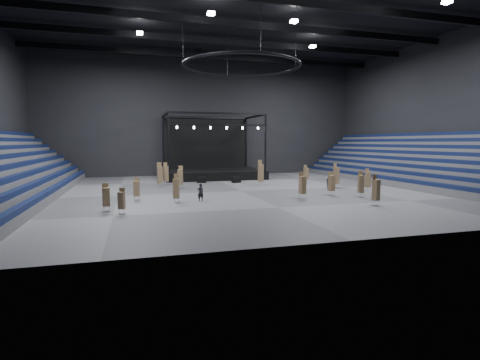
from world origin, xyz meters
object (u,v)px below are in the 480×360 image
object	(u,v)px
chair_stack_11	(261,172)
stage	(211,168)
crew_member	(329,182)
chair_stack_4	(336,175)
chair_stack_1	(160,174)
flight_case_left	(202,180)
chair_stack_14	(302,184)
man_center	(200,192)
chair_stack_3	(176,188)
chair_stack_2	(306,173)
chair_stack_6	(376,189)
chair_stack_0	(180,177)
chair_stack_5	(166,173)
flight_case_mid	(237,180)
chair_stack_13	(368,179)
chair_stack_9	(332,183)
chair_stack_8	(137,188)
chair_stack_10	(361,184)
flight_case_right	(235,179)
chair_stack_7	(122,200)
chair_stack_12	(106,196)

from	to	relation	value
chair_stack_11	stage	bearing A→B (deg)	97.19
crew_member	stage	bearing A→B (deg)	36.64
chair_stack_4	chair_stack_11	distance (m)	8.87
chair_stack_1	chair_stack_4	bearing A→B (deg)	-28.03
flight_case_left	chair_stack_14	bearing A→B (deg)	-67.00
flight_case_left	stage	bearing A→B (deg)	69.27
crew_member	man_center	bearing A→B (deg)	113.96
flight_case_left	chair_stack_3	distance (m)	15.99
chair_stack_2	chair_stack_3	size ratio (longest dim) A/B	0.91
man_center	chair_stack_14	bearing A→B (deg)	162.43
chair_stack_6	chair_stack_11	world-z (taller)	chair_stack_11
chair_stack_0	chair_stack_5	world-z (taller)	chair_stack_5
flight_case_mid	chair_stack_11	bearing A→B (deg)	-58.34
chair_stack_13	crew_member	distance (m)	4.14
chair_stack_4	chair_stack_9	bearing A→B (deg)	-144.68
chair_stack_8	chair_stack_11	xyz separation A→B (m)	(14.60, 8.49, 0.43)
chair_stack_10	chair_stack_4	bearing A→B (deg)	92.04
flight_case_left	chair_stack_5	bearing A→B (deg)	-165.76
chair_stack_8	chair_stack_13	distance (m)	23.82
chair_stack_2	chair_stack_5	world-z (taller)	chair_stack_5
chair_stack_8	flight_case_mid	bearing A→B (deg)	55.82
chair_stack_1	chair_stack_11	world-z (taller)	chair_stack_11
flight_case_right	chair_stack_7	size ratio (longest dim) A/B	0.59
flight_case_right	chair_stack_0	distance (m)	9.72
chair_stack_4	man_center	xyz separation A→B (m)	(-16.80, -5.85, -0.64)
flight_case_left	chair_stack_11	bearing A→B (deg)	-34.40
chair_stack_1	chair_stack_6	world-z (taller)	chair_stack_1
chair_stack_2	chair_stack_6	bearing A→B (deg)	-108.61
chair_stack_10	man_center	xyz separation A→B (m)	(-15.10, 1.55, -0.50)
flight_case_right	flight_case_mid	bearing A→B (deg)	-97.27
chair_stack_4	crew_member	world-z (taller)	chair_stack_4
chair_stack_0	chair_stack_2	xyz separation A→B (m)	(16.39, 2.14, -0.14)
chair_stack_4	chair_stack_9	world-z (taller)	chair_stack_4
chair_stack_11	chair_stack_13	distance (m)	12.39
chair_stack_0	crew_member	distance (m)	16.63
chair_stack_12	chair_stack_7	bearing A→B (deg)	-60.49
chair_stack_14	chair_stack_7	bearing A→B (deg)	-177.29
flight_case_left	man_center	xyz separation A→B (m)	(-2.74, -14.85, 0.41)
flight_case_right	chair_stack_5	xyz separation A→B (m)	(-9.10, -1.35, 1.03)
flight_case_right	chair_stack_11	bearing A→B (deg)	-67.24
chair_stack_0	chair_stack_2	world-z (taller)	chair_stack_0
chair_stack_3	chair_stack_13	bearing A→B (deg)	25.87
chair_stack_9	flight_case_right	bearing A→B (deg)	101.43
chair_stack_2	chair_stack_9	world-z (taller)	chair_stack_9
flight_case_mid	chair_stack_8	bearing A→B (deg)	-136.45
flight_case_mid	chair_stack_6	distance (m)	20.85
chair_stack_10	chair_stack_13	world-z (taller)	chair_stack_10
chair_stack_14	chair_stack_4	bearing A→B (deg)	32.97
chair_stack_13	man_center	distance (m)	18.55
flight_case_left	chair_stack_7	bearing A→B (deg)	-115.95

